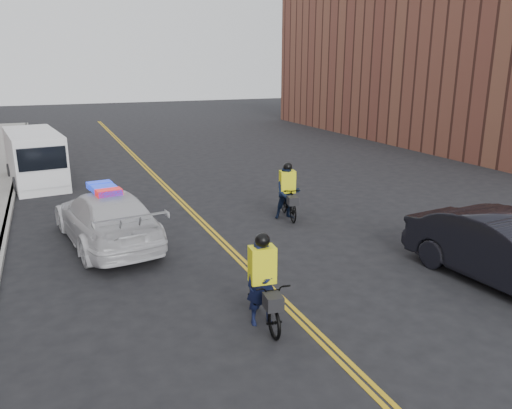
{
  "coord_description": "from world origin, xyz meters",
  "views": [
    {
      "loc": [
        -4.46,
        -9.82,
        5.14
      ],
      "look_at": [
        0.75,
        2.64,
        1.3
      ],
      "focal_mm": 35.0,
      "sensor_mm": 36.0,
      "label": 1
    }
  ],
  "objects_px": {
    "dark_sedan": "(508,251)",
    "cyclist_far": "(287,197)",
    "police_cruiser": "(106,217)",
    "cargo_van": "(35,159)",
    "cyclist_near": "(262,293)"
  },
  "relations": [
    {
      "from": "police_cruiser",
      "to": "dark_sedan",
      "type": "bearing_deg",
      "value": 133.99
    },
    {
      "from": "police_cruiser",
      "to": "cyclist_far",
      "type": "xyz_separation_m",
      "value": [
        5.96,
        0.17,
        -0.03
      ]
    },
    {
      "from": "dark_sedan",
      "to": "cyclist_near",
      "type": "xyz_separation_m",
      "value": [
        -6.12,
        0.52,
        -0.16
      ]
    },
    {
      "from": "dark_sedan",
      "to": "cyclist_near",
      "type": "relative_size",
      "value": 2.49
    },
    {
      "from": "police_cruiser",
      "to": "cargo_van",
      "type": "relative_size",
      "value": 1.01
    },
    {
      "from": "cyclist_far",
      "to": "police_cruiser",
      "type": "bearing_deg",
      "value": -167.5
    },
    {
      "from": "cargo_van",
      "to": "cyclist_far",
      "type": "relative_size",
      "value": 2.84
    },
    {
      "from": "police_cruiser",
      "to": "cyclist_near",
      "type": "height_order",
      "value": "cyclist_near"
    },
    {
      "from": "cargo_van",
      "to": "cyclist_near",
      "type": "xyz_separation_m",
      "value": [
        4.26,
        -15.06,
        -0.44
      ]
    },
    {
      "from": "dark_sedan",
      "to": "cargo_van",
      "type": "xyz_separation_m",
      "value": [
        -10.38,
        15.59,
        0.28
      ]
    },
    {
      "from": "cyclist_far",
      "to": "cargo_van",
      "type": "bearing_deg",
      "value": 142.78
    },
    {
      "from": "dark_sedan",
      "to": "cyclist_far",
      "type": "distance_m",
      "value": 7.22
    },
    {
      "from": "police_cruiser",
      "to": "cargo_van",
      "type": "distance_m",
      "value": 9.19
    },
    {
      "from": "police_cruiser",
      "to": "dark_sedan",
      "type": "relative_size",
      "value": 1.12
    },
    {
      "from": "police_cruiser",
      "to": "cyclist_far",
      "type": "height_order",
      "value": "cyclist_far"
    }
  ]
}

